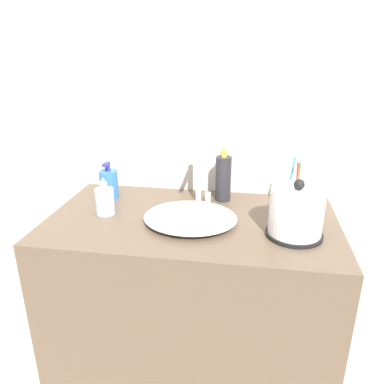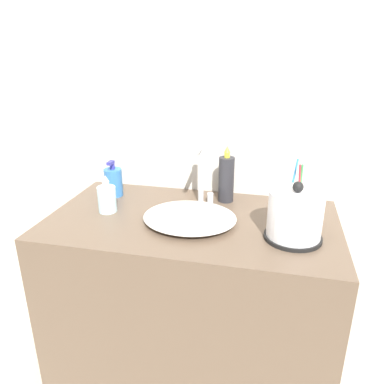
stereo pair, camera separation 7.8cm
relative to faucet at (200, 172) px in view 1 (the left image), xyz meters
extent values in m
cube|color=beige|center=(-0.01, 0.16, 0.32)|extent=(6.00, 0.04, 2.60)
cube|color=brown|center=(-0.01, -0.14, -0.55)|extent=(1.02, 0.56, 0.85)
ellipsoid|color=white|center=(0.00, -0.17, -0.11)|extent=(0.32, 0.28, 0.04)
cylinder|color=silver|center=(0.00, 0.01, -0.01)|extent=(0.02, 0.02, 0.23)
cylinder|color=silver|center=(0.00, -0.05, 0.09)|extent=(0.02, 0.12, 0.02)
cylinder|color=silver|center=(0.03, 0.01, -0.11)|extent=(0.02, 0.02, 0.04)
cylinder|color=black|center=(0.34, -0.21, -0.12)|extent=(0.18, 0.18, 0.01)
cylinder|color=silver|center=(0.34, -0.21, -0.05)|extent=(0.17, 0.17, 0.16)
sphere|color=black|center=(0.34, -0.21, 0.05)|extent=(0.03, 0.03, 0.03)
cylinder|color=silver|center=(0.34, -0.04, -0.09)|extent=(0.08, 0.08, 0.08)
cylinder|color=green|center=(0.35, -0.04, -0.01)|extent=(0.01, 0.04, 0.16)
cylinder|color=#338CE0|center=(0.33, -0.03, -0.01)|extent=(0.03, 0.04, 0.17)
cylinder|color=#E5333F|center=(0.35, -0.05, -0.01)|extent=(0.02, 0.02, 0.16)
cylinder|color=#3370B7|center=(-0.36, 0.00, -0.07)|extent=(0.07, 0.07, 0.11)
cylinder|color=#333399|center=(-0.36, 0.00, 0.00)|extent=(0.02, 0.02, 0.02)
cube|color=#333399|center=(-0.36, -0.01, 0.01)|extent=(0.02, 0.04, 0.01)
cylinder|color=silver|center=(-0.32, -0.15, -0.08)|extent=(0.07, 0.07, 0.10)
cylinder|color=white|center=(-0.32, -0.15, -0.02)|extent=(0.02, 0.02, 0.02)
cone|color=white|center=(-0.32, -0.15, 0.00)|extent=(0.03, 0.03, 0.02)
cylinder|color=#28282D|center=(0.09, 0.05, -0.04)|extent=(0.06, 0.06, 0.18)
cylinder|color=gold|center=(0.09, 0.05, 0.06)|extent=(0.02, 0.02, 0.02)
cone|color=gold|center=(0.09, 0.05, 0.08)|extent=(0.02, 0.02, 0.02)
camera|label=1|loc=(0.19, -1.32, 0.44)|focal=35.00mm
camera|label=2|loc=(0.26, -1.31, 0.44)|focal=35.00mm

